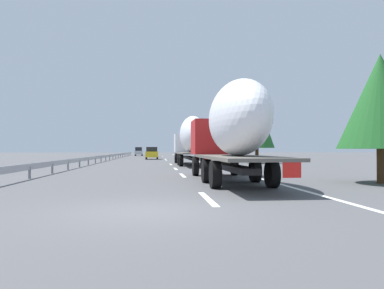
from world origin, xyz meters
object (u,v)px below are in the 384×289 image
(truck_lead, at_px, (191,138))
(truck_trailing, at_px, (231,128))
(road_sign, at_px, (200,143))
(car_black_suv, at_px, (152,152))
(car_yellow_coupe, at_px, (152,153))
(car_silver_hatch, at_px, (139,152))

(truck_lead, height_order, truck_trailing, truck_lead)
(road_sign, bearing_deg, car_black_suv, 19.63)
(truck_trailing, distance_m, road_sign, 36.29)
(truck_trailing, distance_m, car_black_suv, 55.93)
(truck_trailing, xyz_separation_m, car_yellow_coupe, (39.32, 3.81, -1.49))
(car_black_suv, bearing_deg, car_yellow_coupe, -179.68)
(car_black_suv, height_order, car_silver_hatch, car_silver_hatch)
(car_black_suv, distance_m, car_silver_hatch, 14.38)
(car_black_suv, relative_size, car_silver_hatch, 1.06)
(truck_lead, relative_size, truck_trailing, 1.15)
(car_black_suv, relative_size, car_yellow_coupe, 0.99)
(car_silver_hatch, bearing_deg, road_sign, -163.21)
(truck_lead, distance_m, truck_trailing, 18.19)
(truck_lead, distance_m, car_silver_hatch, 52.11)
(truck_lead, bearing_deg, car_black_suv, 5.92)
(truck_trailing, bearing_deg, car_yellow_coupe, 5.53)
(car_black_suv, relative_size, road_sign, 1.29)
(truck_trailing, relative_size, car_yellow_coupe, 2.79)
(car_yellow_coupe, bearing_deg, car_silver_hatch, 6.08)
(truck_lead, bearing_deg, car_yellow_coupe, 10.21)
(truck_lead, height_order, car_yellow_coupe, truck_lead)
(car_silver_hatch, bearing_deg, car_yellow_coupe, -173.92)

